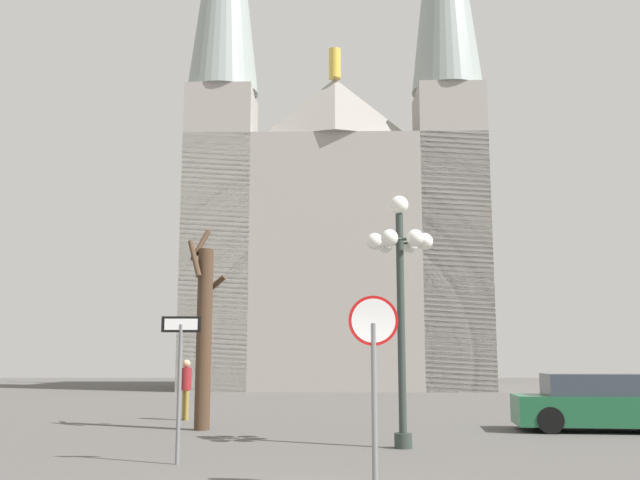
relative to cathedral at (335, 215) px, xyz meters
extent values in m
cube|color=gray|center=(0.03, 1.19, -3.31)|extent=(17.51, 12.45, 14.39)
pyramid|color=gray|center=(-0.10, -3.81, 5.63)|extent=(6.07, 2.16, 3.50)
cylinder|color=gold|center=(-0.10, -3.81, 8.28)|extent=(0.70, 0.70, 1.80)
cube|color=gray|center=(-6.76, -2.71, -1.83)|extent=(3.93, 3.93, 17.36)
cube|color=gray|center=(6.60, -3.08, -1.83)|extent=(3.93, 3.93, 17.36)
cylinder|color=slate|center=(-0.48, -33.99, -9.36)|extent=(0.08, 0.08, 2.29)
cylinder|color=red|center=(-0.48, -33.99, -8.18)|extent=(0.71, 0.06, 0.71)
cylinder|color=white|center=(-0.48, -34.01, -8.18)|extent=(0.62, 0.02, 0.62)
cylinder|color=slate|center=(-3.67, -31.36, -9.31)|extent=(0.07, 0.07, 2.39)
cube|color=black|center=(-3.67, -31.36, -8.12)|extent=(0.69, 0.04, 0.28)
cube|color=white|center=(-3.67, -31.37, -8.12)|extent=(0.58, 0.02, 0.20)
cylinder|color=#2D3833|center=(0.49, -29.15, -8.10)|extent=(0.16, 0.16, 4.82)
cylinder|color=#2D3833|center=(0.49, -29.15, -10.36)|extent=(0.36, 0.36, 0.30)
sphere|color=white|center=(0.49, -29.15, -5.49)|extent=(0.40, 0.40, 0.40)
sphere|color=white|center=(1.02, -29.15, -6.27)|extent=(0.36, 0.36, 0.36)
cylinder|color=#2D3833|center=(0.75, -29.15, -6.27)|extent=(0.05, 0.53, 0.05)
sphere|color=white|center=(0.75, -28.69, -6.27)|extent=(0.36, 0.36, 0.36)
cylinder|color=#2D3833|center=(0.62, -28.92, -6.27)|extent=(0.48, 0.31, 0.05)
sphere|color=white|center=(0.23, -28.69, -6.27)|extent=(0.36, 0.36, 0.36)
cylinder|color=#2D3833|center=(0.36, -28.92, -6.27)|extent=(0.48, 0.31, 0.05)
sphere|color=white|center=(-0.04, -29.15, -6.27)|extent=(0.36, 0.36, 0.36)
cylinder|color=#2D3833|center=(0.23, -29.15, -6.27)|extent=(0.05, 0.53, 0.05)
sphere|color=white|center=(0.23, -29.60, -6.27)|extent=(0.36, 0.36, 0.36)
cylinder|color=#2D3833|center=(0.36, -29.37, -6.27)|extent=(0.48, 0.31, 0.05)
sphere|color=white|center=(0.75, -29.60, -6.27)|extent=(0.36, 0.36, 0.36)
cylinder|color=#2D3833|center=(0.62, -29.37, -6.27)|extent=(0.48, 0.31, 0.05)
cylinder|color=#473323|center=(-4.15, -25.33, -8.19)|extent=(0.40, 0.40, 4.63)
cylinder|color=#473323|center=(-4.01, -25.00, -6.85)|extent=(0.79, 0.44, 0.63)
cylinder|color=#473323|center=(-4.42, -25.50, -6.16)|extent=(0.51, 0.71, 1.06)
cylinder|color=#473323|center=(-4.33, -25.16, -5.75)|extent=(0.52, 0.54, 0.88)
cube|color=#1E5B38|center=(6.00, -25.77, -9.99)|extent=(4.69, 2.30, 0.73)
cube|color=#333D47|center=(5.78, -25.74, -9.36)|extent=(2.70, 1.87, 0.53)
cylinder|color=black|center=(4.58, -24.80, -10.19)|extent=(0.66, 0.30, 0.64)
cylinder|color=black|center=(4.38, -26.34, -10.19)|extent=(0.66, 0.30, 0.64)
cylinder|color=olive|center=(-5.14, -22.26, -10.07)|extent=(0.12, 0.12, 0.87)
cylinder|color=olive|center=(-5.05, -22.39, -10.07)|extent=(0.12, 0.12, 0.87)
cylinder|color=maroon|center=(-5.10, -22.32, -9.31)|extent=(0.32, 0.32, 0.65)
sphere|color=tan|center=(-5.10, -22.32, -8.87)|extent=(0.24, 0.24, 0.24)
camera|label=1|loc=(-1.33, -44.36, -8.70)|focal=41.09mm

